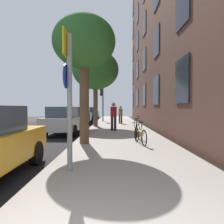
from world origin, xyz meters
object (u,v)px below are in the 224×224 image
(sign_post, at_px, (69,89))
(traffic_light, at_px, (103,98))
(bicycle_0, at_px, (141,135))
(pedestrian_1, at_px, (121,113))
(bicycle_2, at_px, (138,124))
(bicycle_1, at_px, (137,130))
(tree_near, at_px, (85,44))
(pedestrian_0, at_px, (114,115))
(car_1, at_px, (66,120))
(tree_far, at_px, (96,70))
(car_2, at_px, (83,115))
(car_3, at_px, (92,113))

(sign_post, bearing_deg, traffic_light, 90.21)
(bicycle_0, distance_m, pedestrian_1, 11.11)
(sign_post, bearing_deg, bicycle_2, 73.71)
(bicycle_0, relative_size, bicycle_1, 0.94)
(tree_near, xyz_separation_m, bicycle_0, (2.27, -0.20, -3.70))
(bicycle_0, distance_m, bicycle_2, 5.84)
(pedestrian_0, height_order, pedestrian_1, pedestrian_0)
(bicycle_0, height_order, pedestrian_1, pedestrian_1)
(car_1, bearing_deg, pedestrian_0, 13.49)
(tree_near, bearing_deg, pedestrian_1, 80.01)
(sign_post, bearing_deg, car_1, 102.93)
(sign_post, bearing_deg, bicycle_1, 67.45)
(tree_near, bearing_deg, tree_far, 91.19)
(traffic_light, bearing_deg, car_2, -135.16)
(sign_post, distance_m, pedestrian_0, 8.67)
(bicycle_2, bearing_deg, bicycle_0, -95.93)
(tree_near, xyz_separation_m, bicycle_1, (2.31, 1.47, -3.68))
(traffic_light, relative_size, car_3, 0.86)
(bicycle_0, xyz_separation_m, bicycle_2, (0.60, 5.81, 0.00))
(bicycle_1, bearing_deg, tree_far, 110.19)
(tree_far, bearing_deg, tree_near, -88.81)
(pedestrian_0, bearing_deg, car_1, -166.51)
(pedestrian_1, height_order, car_3, pedestrian_1)
(traffic_light, height_order, tree_far, tree_far)
(sign_post, relative_size, pedestrian_0, 1.82)
(tree_near, relative_size, pedestrian_0, 2.94)
(car_3, bearing_deg, tree_near, -85.35)
(bicycle_2, bearing_deg, car_3, 106.78)
(sign_post, height_order, tree_near, tree_near)
(tree_far, xyz_separation_m, bicycle_1, (2.48, -6.76, -4.04))
(tree_near, bearing_deg, car_2, 98.44)
(tree_near, distance_m, bicycle_1, 4.59)
(traffic_light, relative_size, car_2, 0.78)
(bicycle_0, relative_size, car_1, 0.36)
(tree_near, distance_m, car_1, 5.52)
(traffic_light, xyz_separation_m, tree_near, (-0.06, -14.27, 1.62))
(tree_far, height_order, pedestrian_0, tree_far)
(car_2, bearing_deg, tree_near, -81.56)
(traffic_light, xyz_separation_m, bicycle_1, (2.26, -12.80, -2.06))
(sign_post, distance_m, pedestrian_1, 14.84)
(traffic_light, xyz_separation_m, tree_far, (-0.23, -6.05, 1.97))
(bicycle_2, bearing_deg, tree_near, -117.12)
(bicycle_0, bearing_deg, tree_far, 106.14)
(tree_far, distance_m, car_3, 13.12)
(sign_post, bearing_deg, pedestrian_1, 83.03)
(traffic_light, distance_m, tree_near, 14.37)
(pedestrian_1, bearing_deg, car_1, -117.75)
(sign_post, distance_m, traffic_light, 18.08)
(tree_far, relative_size, bicycle_0, 3.63)
(sign_post, height_order, pedestrian_1, sign_post)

